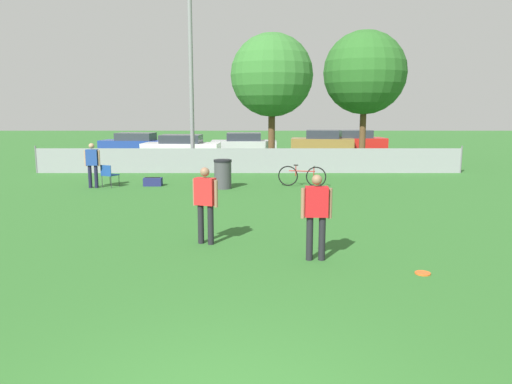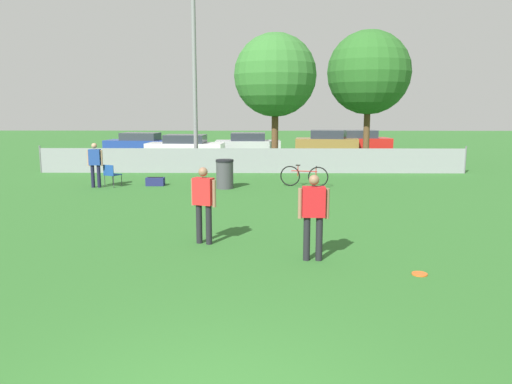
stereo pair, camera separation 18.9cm
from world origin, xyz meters
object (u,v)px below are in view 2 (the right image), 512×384
Objects in this scene: tree_far_right at (369,73)px; parked_car_red at (359,141)px; folding_chair_sideline at (111,174)px; gear_bag_sideline at (155,182)px; player_defender_red at (204,200)px; parked_car_blue at (141,143)px; parked_car_silver at (248,144)px; light_pole at (194,47)px; player_thrower_red at (313,211)px; parked_car_tan at (327,142)px; frisbee_disc at (420,274)px; trash_bin at (225,174)px; parked_car_white at (185,146)px; bicycle_sideline at (304,176)px; tree_near_pole at (275,75)px; spectator_in_blue at (95,162)px.

parked_car_red is (1.14, 7.90, -3.94)m from tree_far_right.
gear_bag_sideline is (1.53, 0.33, -0.34)m from folding_chair_sideline.
gear_bag_sideline is (-2.77, 8.04, -0.80)m from player_defender_red.
player_defender_red reaches higher than parked_car_red.
parked_car_silver reaches higher than parked_car_blue.
player_thrower_red is at bearing -74.10° from light_pole.
parked_car_tan is (7.36, 8.83, -4.94)m from light_pole.
folding_chair_sideline reaches higher than frisbee_disc.
parked_car_silver is at bearing 88.16° from trash_bin.
parked_car_white is 9.35m from parked_car_tan.
bicycle_sideline is at bearing -79.85° from parked_car_silver.
parked_car_white is 1.13× the size of parked_car_silver.
light_pole is 2.30× the size of parked_car_red.
folding_chair_sideline is at bearing -132.45° from parked_car_red.
parked_car_tan reaches higher than folding_chair_sideline.
bicycle_sideline is at bearing -116.58° from tree_far_right.
parked_car_silver reaches higher than parked_car_white.
trash_bin reaches higher than folding_chair_sideline.
tree_near_pole is 8.24m from parked_car_white.
folding_chair_sideline is at bearing -136.33° from tree_near_pole.
parked_car_silver is (3.61, 2.11, 0.01)m from parked_car_white.
folding_chair_sideline is 0.20× the size of parked_car_silver.
player_thrower_red is 0.36× the size of parked_car_white.
parked_car_white is (-3.30, 18.83, -0.30)m from player_defender_red.
gear_bag_sideline is at bearing -166.58° from bicycle_sideline.
parked_car_tan is at bearing 10.56° from parked_car_blue.
parked_car_white is 4.18m from parked_car_silver.
parked_car_silver is (-1.50, 7.40, -3.70)m from tree_near_pole.
parked_car_silver is (5.14, 13.39, -0.27)m from spectator_in_blue.
spectator_in_blue is at bearing 130.00° from player_thrower_red.
parked_car_red is at bearing -101.93° from folding_chair_sideline.
tree_far_right is at bearing -17.29° from parked_car_blue.
parked_car_red is (7.71, 23.39, -0.28)m from player_defender_red.
parked_car_tan is (5.40, 22.27, -0.26)m from player_defender_red.
spectator_in_blue is at bearing -133.38° from parked_car_red.
tree_near_pole is 1.49× the size of parked_car_red.
parked_car_white is (-3.18, 11.41, 0.13)m from trash_bin.
tree_far_right is 1.59× the size of parked_car_red.
folding_chair_sideline reaches higher than bicycle_sideline.
parked_car_blue is at bearing 139.12° from bicycle_sideline.
player_thrower_red is at bearing -74.81° from trash_bin.
parked_car_blue is at bearing 154.76° from tree_far_right.
frisbee_disc is at bearing -81.41° from parked_car_silver.
parked_car_red is at bearing 81.76° from tree_far_right.
player_defender_red is (-6.56, -15.49, -3.66)m from tree_far_right.
parked_car_tan is at bearing -159.04° from parked_car_red.
player_thrower_red is 22.18m from parked_car_silver.
light_pole is 8.06m from folding_chair_sideline.
frisbee_disc is 25.97m from parked_car_blue.
tree_near_pole reaches higher than frisbee_disc.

